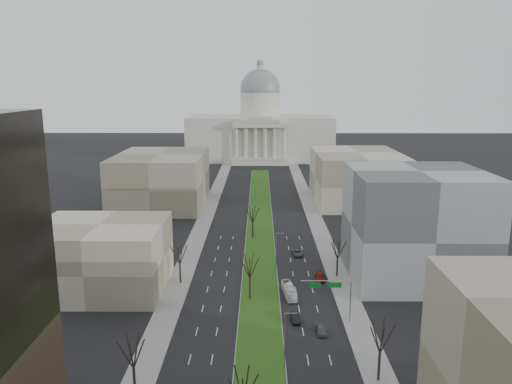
{
  "coord_description": "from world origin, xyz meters",
  "views": [
    {
      "loc": [
        -0.05,
        -12.98,
        42.29
      ],
      "look_at": [
        -1.06,
        114.5,
        14.38
      ],
      "focal_mm": 35.0,
      "sensor_mm": 36.0,
      "label": 1
    }
  ],
  "objects_px": {
    "car_grey_near": "(321,330)",
    "car_black": "(295,318)",
    "car_red": "(320,277)",
    "car_grey_far": "(297,253)",
    "box_van": "(289,290)"
  },
  "relations": [
    {
      "from": "car_grey_near",
      "to": "car_black",
      "type": "relative_size",
      "value": 1.01
    },
    {
      "from": "car_black",
      "to": "car_red",
      "type": "height_order",
      "value": "car_red"
    },
    {
      "from": "car_grey_far",
      "to": "car_grey_near",
      "type": "bearing_deg",
      "value": -95.24
    },
    {
      "from": "car_black",
      "to": "box_van",
      "type": "height_order",
      "value": "box_van"
    },
    {
      "from": "car_grey_near",
      "to": "car_grey_far",
      "type": "bearing_deg",
      "value": 89.33
    },
    {
      "from": "car_red",
      "to": "car_grey_near",
      "type": "bearing_deg",
      "value": -93.34
    },
    {
      "from": "car_black",
      "to": "box_van",
      "type": "bearing_deg",
      "value": 87.92
    },
    {
      "from": "car_red",
      "to": "box_van",
      "type": "height_order",
      "value": "box_van"
    },
    {
      "from": "car_grey_far",
      "to": "box_van",
      "type": "xyz_separation_m",
      "value": [
        -3.46,
        -24.33,
        0.48
      ]
    },
    {
      "from": "car_red",
      "to": "car_grey_far",
      "type": "relative_size",
      "value": 1.0
    },
    {
      "from": "car_grey_near",
      "to": "box_van",
      "type": "distance_m",
      "value": 16.23
    },
    {
      "from": "car_red",
      "to": "box_van",
      "type": "relative_size",
      "value": 0.58
    },
    {
      "from": "car_black",
      "to": "car_grey_far",
      "type": "height_order",
      "value": "car_black"
    },
    {
      "from": "car_black",
      "to": "box_van",
      "type": "relative_size",
      "value": 0.5
    },
    {
      "from": "car_grey_near",
      "to": "car_red",
      "type": "relative_size",
      "value": 0.87
    }
  ]
}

